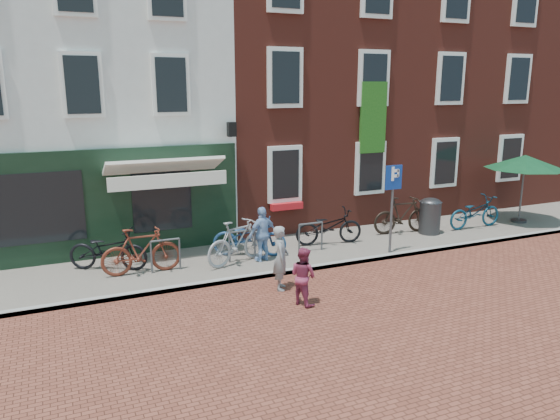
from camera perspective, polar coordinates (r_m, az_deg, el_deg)
name	(u,v)px	position (r m, az deg, el deg)	size (l,w,h in m)	color
ground	(314,271)	(13.58, 3.68, -6.53)	(80.00, 80.00, 0.00)	brown
sidewalk	(321,248)	(15.26, 4.46, -4.08)	(24.00, 3.00, 0.10)	slate
building_stucco	(74,88)	(18.35, -21.28, 12.12)	(8.00, 8.00, 9.00)	silver
building_brick_mid	(277,74)	(19.96, -0.28, 14.47)	(6.00, 8.00, 10.00)	maroon
building_brick_right	(412,75)	(23.00, 14.02, 13.94)	(6.00, 8.00, 10.00)	maroon
filler_right	(527,87)	(27.41, 25.07, 11.90)	(7.00, 8.00, 9.00)	maroon
litter_bin	(430,214)	(17.00, 15.84, -0.41)	(0.65, 0.65, 1.19)	#343336
parking_sign	(393,193)	(14.55, 12.03, 1.80)	(0.50, 0.08, 2.43)	#4C4C4F
parasol	(525,159)	(19.22, 24.88, 4.98)	(2.55, 2.55, 2.36)	#4C4C4F
woman	(281,258)	(12.15, 0.09, -5.16)	(0.55, 0.36, 1.50)	gray
boy	(303,276)	(11.39, 2.51, -7.10)	(0.62, 0.48, 1.27)	#8D2E4C
cafe_person	(263,234)	(13.79, -1.87, -2.59)	(0.85, 0.35, 1.45)	#87A9D8
bicycle_0	(108,250)	(13.85, -18.02, -4.08)	(0.69, 1.98, 1.04)	black
bicycle_1	(141,251)	(13.32, -14.70, -4.28)	(0.54, 1.92, 1.15)	maroon
bicycle_2	(249,237)	(14.26, -3.30, -2.92)	(0.69, 1.98, 1.04)	navy
bicycle_3	(237,242)	(13.67, -4.60, -3.42)	(0.54, 1.92, 1.15)	#949496
bicycle_4	(329,227)	(15.34, 5.28, -1.79)	(0.69, 1.98, 1.04)	black
bicycle_5	(402,215)	(16.81, 13.02, -0.53)	(0.54, 1.92, 1.15)	black
bicycle_6	(475,212)	(18.11, 20.22, -0.21)	(0.69, 1.98, 1.04)	#0A3146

